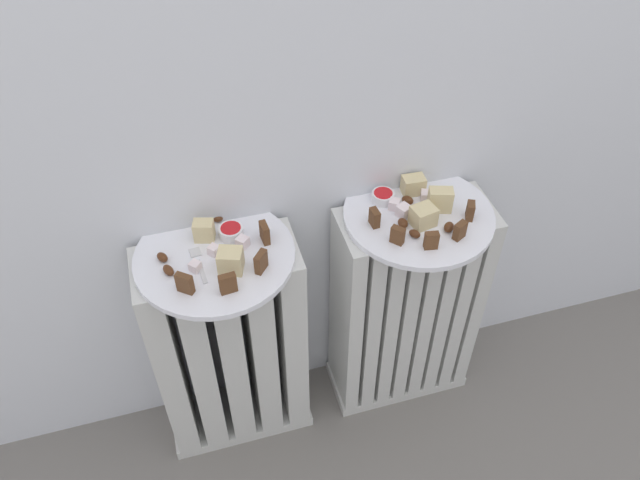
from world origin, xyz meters
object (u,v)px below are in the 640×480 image
(plate_left, at_px, (215,256))
(fork, at_px, (199,262))
(jam_bowl_right, at_px, (383,196))
(jam_bowl_left, at_px, (231,232))
(plate_right, at_px, (419,215))
(radiator_left, at_px, (230,349))
(radiator_right, at_px, (405,309))

(plate_left, height_order, fork, fork)
(jam_bowl_right, xyz_separation_m, fork, (-0.38, -0.07, -0.01))
(jam_bowl_left, relative_size, fork, 0.50)
(jam_bowl_right, distance_m, fork, 0.39)
(jam_bowl_left, bearing_deg, jam_bowl_right, 3.37)
(plate_right, xyz_separation_m, fork, (-0.44, -0.02, 0.01))
(jam_bowl_left, bearing_deg, plate_left, -137.06)
(plate_left, distance_m, jam_bowl_left, 0.06)
(plate_right, bearing_deg, jam_bowl_left, 174.29)
(radiator_left, bearing_deg, plate_left, 0.00)
(plate_right, height_order, jam_bowl_left, jam_bowl_left)
(jam_bowl_right, bearing_deg, fork, -169.54)
(plate_left, height_order, jam_bowl_left, jam_bowl_left)
(jam_bowl_left, bearing_deg, radiator_right, -5.71)
(plate_right, relative_size, fork, 3.19)
(radiator_left, bearing_deg, radiator_right, 0.00)
(plate_right, bearing_deg, radiator_right, 90.00)
(fork, bearing_deg, plate_right, 2.02)
(radiator_right, distance_m, plate_right, 0.29)
(jam_bowl_right, height_order, fork, jam_bowl_right)
(radiator_left, height_order, plate_right, plate_right)
(plate_left, bearing_deg, radiator_left, 0.00)
(jam_bowl_left, relative_size, jam_bowl_right, 1.02)
(radiator_left, height_order, jam_bowl_left, jam_bowl_left)
(radiator_left, relative_size, plate_left, 1.89)
(radiator_right, relative_size, plate_right, 1.89)
(radiator_right, height_order, plate_right, plate_right)
(radiator_left, height_order, fork, fork)
(radiator_left, distance_m, plate_right, 0.50)
(jam_bowl_left, distance_m, fork, 0.09)
(plate_left, bearing_deg, plate_right, 0.00)
(radiator_left, distance_m, jam_bowl_left, 0.32)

